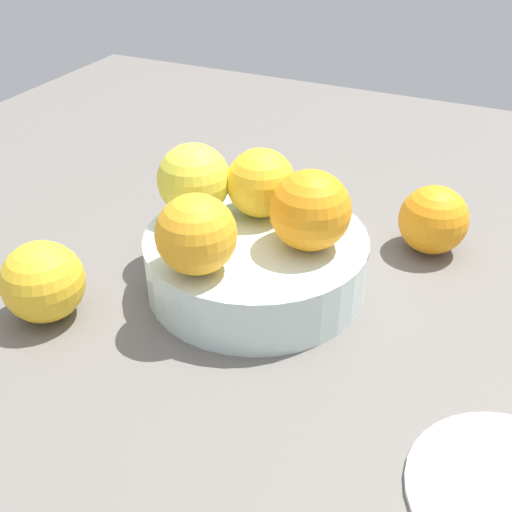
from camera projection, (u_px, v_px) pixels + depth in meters
The scene contains 8 objects.
ground_plane at pixel (256, 293), 55.92cm from camera, with size 110.00×110.00×2.00cm, color #66605B.
fruit_bowl at pixel (256, 262), 54.07cm from camera, with size 19.04×19.04×4.99cm.
orange_in_bowl_0 at pixel (261, 183), 54.24cm from camera, with size 6.06×6.06×6.06cm, color yellow.
orange_in_bowl_1 at pixel (196, 234), 46.86cm from camera, with size 6.26×6.26×6.26cm, color #F9A823.
orange_in_bowl_2 at pixel (310, 210), 49.62cm from camera, with size 6.57×6.57×6.57cm, color orange.
orange_in_bowl_3 at pixel (194, 180), 54.35cm from camera, with size 6.42×6.42×6.42cm, color yellow.
orange_loose_0 at pixel (43, 282), 49.97cm from camera, with size 6.68×6.68×6.68cm, color yellow.
orange_loose_1 at pixel (433, 220), 58.41cm from camera, with size 6.49×6.49×6.49cm, color orange.
Camera 1 is at (-40.68, -19.04, 32.48)cm, focal length 43.94 mm.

